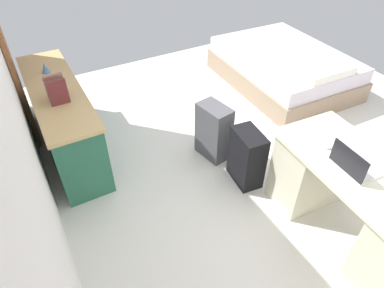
{
  "coord_description": "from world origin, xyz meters",
  "views": [
    {
      "loc": [
        -2.11,
        2.03,
        2.47
      ],
      "look_at": [
        -0.15,
        0.93,
        0.6
      ],
      "focal_mm": 31.61,
      "sensor_mm": 36.0,
      "label": 1
    }
  ],
  "objects_px": {
    "laptop": "(353,165)",
    "computer_mouse": "(330,146)",
    "suitcase_black": "(247,157)",
    "figurine_small": "(45,68)",
    "credenza": "(63,119)",
    "suitcase_spare_grey": "(214,132)",
    "desk": "(352,205)",
    "bed": "(284,68)"
  },
  "relations": [
    {
      "from": "laptop",
      "to": "computer_mouse",
      "type": "bearing_deg",
      "value": -13.22
    },
    {
      "from": "suitcase_black",
      "to": "laptop",
      "type": "bearing_deg",
      "value": -158.58
    },
    {
      "from": "suitcase_black",
      "to": "laptop",
      "type": "xyz_separation_m",
      "value": [
        -0.87,
        -0.23,
        0.51
      ]
    },
    {
      "from": "figurine_small",
      "to": "laptop",
      "type": "bearing_deg",
      "value": -147.44
    },
    {
      "from": "suitcase_black",
      "to": "computer_mouse",
      "type": "relative_size",
      "value": 5.77
    },
    {
      "from": "credenza",
      "to": "computer_mouse",
      "type": "distance_m",
      "value": 2.63
    },
    {
      "from": "suitcase_spare_grey",
      "to": "laptop",
      "type": "xyz_separation_m",
      "value": [
        -1.35,
        -0.31,
        0.49
      ]
    },
    {
      "from": "laptop",
      "to": "computer_mouse",
      "type": "xyz_separation_m",
      "value": [
        0.26,
        -0.06,
        -0.03
      ]
    },
    {
      "from": "desk",
      "to": "suitcase_black",
      "type": "distance_m",
      "value": 1.01
    },
    {
      "from": "suitcase_spare_grey",
      "to": "figurine_small",
      "type": "xyz_separation_m",
      "value": [
        1.22,
        1.34,
        0.52
      ]
    },
    {
      "from": "desk",
      "to": "credenza",
      "type": "bearing_deg",
      "value": 36.89
    },
    {
      "from": "bed",
      "to": "laptop",
      "type": "relative_size",
      "value": 6.01
    },
    {
      "from": "bed",
      "to": "figurine_small",
      "type": "relative_size",
      "value": 17.79
    },
    {
      "from": "desk",
      "to": "bed",
      "type": "relative_size",
      "value": 0.76
    },
    {
      "from": "credenza",
      "to": "suitcase_spare_grey",
      "type": "bearing_deg",
      "value": -123.04
    },
    {
      "from": "desk",
      "to": "laptop",
      "type": "relative_size",
      "value": 4.56
    },
    {
      "from": "laptop",
      "to": "figurine_small",
      "type": "relative_size",
      "value": 2.96
    },
    {
      "from": "suitcase_black",
      "to": "laptop",
      "type": "height_order",
      "value": "laptop"
    },
    {
      "from": "figurine_small",
      "to": "desk",
      "type": "bearing_deg",
      "value": -146.96
    },
    {
      "from": "suitcase_spare_grey",
      "to": "suitcase_black",
      "type": "bearing_deg",
      "value": 179.02
    },
    {
      "from": "credenza",
      "to": "figurine_small",
      "type": "xyz_separation_m",
      "value": [
        0.36,
        0.0,
        0.44
      ]
    },
    {
      "from": "suitcase_spare_grey",
      "to": "figurine_small",
      "type": "height_order",
      "value": "figurine_small"
    },
    {
      "from": "laptop",
      "to": "suitcase_spare_grey",
      "type": "bearing_deg",
      "value": 12.9
    },
    {
      "from": "suitcase_spare_grey",
      "to": "figurine_small",
      "type": "relative_size",
      "value": 5.58
    },
    {
      "from": "figurine_small",
      "to": "bed",
      "type": "bearing_deg",
      "value": -97.2
    },
    {
      "from": "credenza",
      "to": "suitcase_black",
      "type": "relative_size",
      "value": 3.12
    },
    {
      "from": "desk",
      "to": "suitcase_spare_grey",
      "type": "height_order",
      "value": "desk"
    },
    {
      "from": "credenza",
      "to": "suitcase_spare_grey",
      "type": "distance_m",
      "value": 1.59
    },
    {
      "from": "credenza",
      "to": "suitcase_black",
      "type": "distance_m",
      "value": 1.96
    },
    {
      "from": "desk",
      "to": "figurine_small",
      "type": "distance_m",
      "value": 3.2
    },
    {
      "from": "credenza",
      "to": "laptop",
      "type": "height_order",
      "value": "laptop"
    },
    {
      "from": "suitcase_spare_grey",
      "to": "figurine_small",
      "type": "bearing_deg",
      "value": 37.58
    },
    {
      "from": "bed",
      "to": "suitcase_black",
      "type": "height_order",
      "value": "bed"
    },
    {
      "from": "computer_mouse",
      "to": "figurine_small",
      "type": "distance_m",
      "value": 2.88
    },
    {
      "from": "desk",
      "to": "credenza",
      "type": "height_order",
      "value": "credenza"
    },
    {
      "from": "credenza",
      "to": "suitcase_spare_grey",
      "type": "height_order",
      "value": "credenza"
    },
    {
      "from": "suitcase_spare_grey",
      "to": "computer_mouse",
      "type": "xyz_separation_m",
      "value": [
        -1.1,
        -0.37,
        0.46
      ]
    },
    {
      "from": "figurine_small",
      "to": "suitcase_spare_grey",
      "type": "bearing_deg",
      "value": -132.5
    },
    {
      "from": "credenza",
      "to": "computer_mouse",
      "type": "bearing_deg",
      "value": -139.06
    },
    {
      "from": "credenza",
      "to": "bed",
      "type": "relative_size",
      "value": 0.92
    },
    {
      "from": "desk",
      "to": "laptop",
      "type": "xyz_separation_m",
      "value": [
        0.08,
        0.08,
        0.41
      ]
    },
    {
      "from": "bed",
      "to": "suitcase_spare_grey",
      "type": "relative_size",
      "value": 3.19
    }
  ]
}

